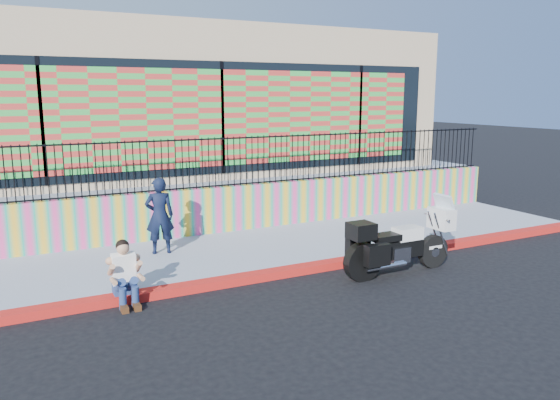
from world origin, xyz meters
TOP-DOWN VIEW (x-y plane):
  - ground at (0.00, 0.00)m, footprint 90.00×90.00m
  - red_curb at (0.00, 0.00)m, footprint 16.00×0.30m
  - sidewalk at (0.00, 1.65)m, footprint 16.00×3.00m
  - mural_wall at (0.00, 3.25)m, footprint 16.00×0.20m
  - metal_fence at (0.00, 3.25)m, footprint 15.80×0.04m
  - elevated_platform at (0.00, 8.35)m, footprint 16.00×10.00m
  - storefront_building at (0.00, 8.13)m, footprint 14.00×8.06m
  - police_motorcycle at (1.63, -0.88)m, footprint 2.39×0.79m
  - police_officer at (-2.22, 2.10)m, footprint 0.64×0.48m
  - seated_man at (-3.39, -0.13)m, footprint 0.54×0.71m

SIDE VIEW (x-z plane):
  - ground at x=0.00m, z-range 0.00..0.00m
  - red_curb at x=0.00m, z-range 0.00..0.15m
  - sidewalk at x=0.00m, z-range 0.00..0.15m
  - seated_man at x=-3.39m, z-range -0.08..0.98m
  - police_motorcycle at x=1.63m, z-range -0.12..1.37m
  - elevated_platform at x=0.00m, z-range 0.00..1.25m
  - mural_wall at x=0.00m, z-range 0.15..1.25m
  - police_officer at x=-2.22m, z-range 0.15..1.76m
  - metal_fence at x=0.00m, z-range 1.25..2.45m
  - storefront_building at x=0.00m, z-range 1.25..5.25m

